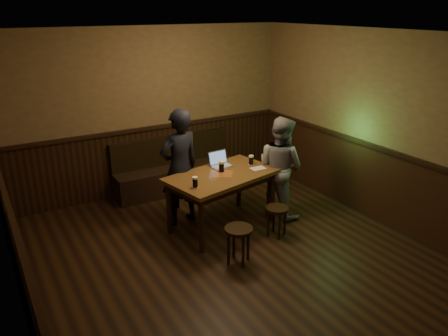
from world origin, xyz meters
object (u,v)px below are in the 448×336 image
laptop (220,162)px  pint_left (195,182)px  stool_right (277,213)px  pint_mid (221,167)px  pint_right (251,160)px  person_grey (280,167)px  bench (176,173)px  pub_table (222,181)px  person_suit (180,168)px  stool_left (239,235)px

laptop → pint_left: bearing=-145.9°
stool_right → pint_mid: 1.03m
pint_right → person_grey: person_grey is taller
pint_right → bench: bearing=110.6°
pint_mid → stool_right: bearing=-54.3°
pub_table → person_suit: bearing=123.0°
bench → person_grey: (0.98, -1.71, 0.47)m
pint_left → stool_right: bearing=-19.8°
pub_table → person_suit: size_ratio=0.98×
pint_mid → person_suit: size_ratio=0.09×
person_suit → pint_right: bearing=153.4°
bench → stool_left: 2.59m
pint_right → laptop: 0.47m
bench → laptop: 1.46m
pint_right → stool_right: bearing=-93.5°
bench → person_suit: 1.38m
bench → pint_right: pint_right is taller
pub_table → person_grey: (0.98, -0.08, 0.06)m
stool_right → laptop: bearing=112.8°
pint_left → pub_table: bearing=23.5°
pub_table → stool_right: bearing=-62.1°
pint_mid → pint_right: (0.54, 0.05, -0.01)m
pint_right → stool_left: bearing=-130.0°
stool_left → pint_right: (0.88, 1.05, 0.52)m
person_suit → stool_right: bearing=123.9°
stool_left → person_grey: bearing=33.7°
stool_right → person_suit: size_ratio=0.25×
pub_table → stool_right: size_ratio=3.91×
pub_table → pint_right: 0.61m
person_suit → person_grey: person_suit is taller
bench → person_suit: person_suit is taller
pub_table → stool_left: size_ratio=3.51×
laptop → person_grey: (0.84, -0.38, -0.11)m
stool_left → pint_left: bearing=109.2°
bench → pub_table: (0.00, -1.63, 0.42)m
pub_table → stool_left: bearing=-120.4°
stool_left → pint_mid: pint_mid is taller
stool_right → person_grey: bearing=50.7°
stool_left → laptop: (0.45, 1.24, 0.51)m
pub_table → pint_mid: pint_mid is taller
pint_left → person_grey: (1.53, 0.16, -0.13)m
stool_right → pint_left: size_ratio=2.97×
person_suit → person_grey: size_ratio=1.12×
pint_mid → person_suit: 0.62m
pub_table → person_grey: person_grey is taller
stool_left → pint_left: pint_left is taller
stool_right → pint_right: pint_right is taller
bench → stool_left: bearing=-96.9°
pint_mid → person_grey: 0.97m
stool_left → stool_right: bearing=20.2°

